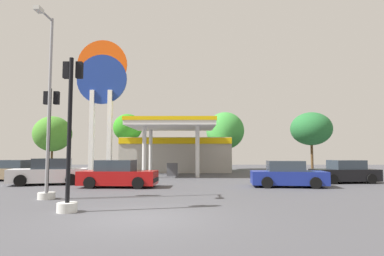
# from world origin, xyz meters

# --- Properties ---
(ground_plane) EXTENTS (90.00, 90.00, 0.00)m
(ground_plane) POSITION_xyz_m (0.00, 0.00, 0.00)
(ground_plane) COLOR #47474C
(ground_plane) RESTS_ON ground
(gas_station) EXTENTS (11.06, 12.72, 4.76)m
(gas_station) POSITION_xyz_m (-0.27, 23.38, 2.10)
(gas_station) COLOR #ADA89E
(gas_station) RESTS_ON ground
(station_pole_sign) EXTENTS (4.74, 0.56, 12.76)m
(station_pole_sign) POSITION_xyz_m (-7.19, 20.14, 8.20)
(station_pole_sign) COLOR white
(station_pole_sign) RESTS_ON ground
(car_0) EXTENTS (4.85, 3.02, 1.62)m
(car_0) POSITION_xyz_m (-7.39, 10.25, 0.73)
(car_0) COLOR black
(car_0) RESTS_ON ground
(car_1) EXTENTS (4.24, 2.20, 1.46)m
(car_1) POSITION_xyz_m (-11.33, 13.08, 0.66)
(car_1) COLOR black
(car_1) RESTS_ON ground
(car_2) EXTENTS (4.41, 2.16, 1.55)m
(car_2) POSITION_xyz_m (-2.73, 8.67, 0.70)
(car_2) COLOR black
(car_2) RESTS_ON ground
(car_3) EXTENTS (4.35, 2.24, 1.50)m
(car_3) POSITION_xyz_m (7.02, 8.91, 0.68)
(car_3) COLOR black
(car_3) RESTS_ON ground
(car_4) EXTENTS (4.30, 2.22, 1.48)m
(car_4) POSITION_xyz_m (11.50, 11.48, 0.67)
(car_4) COLOR black
(car_4) RESTS_ON ground
(traffic_signal_0) EXTENTS (0.70, 0.71, 4.74)m
(traffic_signal_0) POSITION_xyz_m (-4.62, 3.95, 1.82)
(traffic_signal_0) COLOR silver
(traffic_signal_0) RESTS_ON ground
(traffic_signal_1) EXTENTS (0.65, 0.68, 5.18)m
(traffic_signal_1) POSITION_xyz_m (-2.54, 0.94, 2.06)
(traffic_signal_1) COLOR silver
(traffic_signal_1) RESTS_ON ground
(tree_0) EXTENTS (4.39, 4.39, 6.30)m
(tree_0) POSITION_xyz_m (-15.13, 27.74, 4.22)
(tree_0) COLOR brown
(tree_0) RESTS_ON ground
(tree_1) EXTENTS (3.39, 3.39, 6.56)m
(tree_1) POSITION_xyz_m (-6.26, 27.76, 4.92)
(tree_1) COLOR brown
(tree_1) RESTS_ON ground
(tree_2) EXTENTS (4.49, 4.49, 6.82)m
(tree_2) POSITION_xyz_m (5.27, 28.26, 4.61)
(tree_2) COLOR brown
(tree_2) RESTS_ON ground
(tree_3) EXTENTS (4.71, 4.71, 6.70)m
(tree_3) POSITION_xyz_m (15.21, 27.45, 4.77)
(tree_3) COLOR brown
(tree_3) RESTS_ON ground
(corner_streetlamp) EXTENTS (0.24, 1.48, 7.76)m
(corner_streetlamp) POSITION_xyz_m (-4.52, 3.46, 4.60)
(corner_streetlamp) COLOR gray
(corner_streetlamp) RESTS_ON ground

